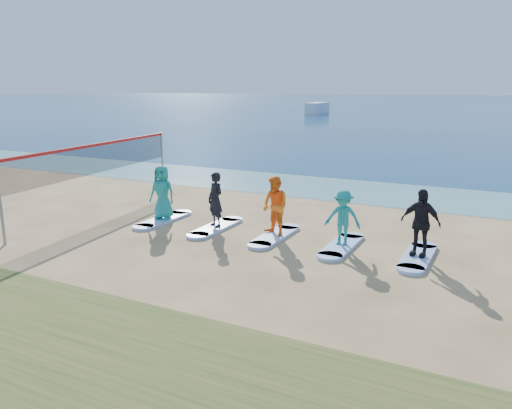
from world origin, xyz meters
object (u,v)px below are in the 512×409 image
at_px(student_0, 162,192).
at_px(surfboard_3, 342,246).
at_px(surfboard_2, 275,236).
at_px(student_3, 343,217).
at_px(surfboard_1, 216,227).
at_px(student_1, 215,200).
at_px(student_2, 275,206).
at_px(surfboard_4, 418,257).
at_px(surfboard_0, 163,220).
at_px(volleyball_net, 98,159).
at_px(boat_offshore_a, 317,114).
at_px(student_4, 420,223).

xyz_separation_m(student_0, surfboard_3, (6.29, 0.00, -0.95)).
relative_size(student_0, surfboard_2, 0.82).
bearing_deg(student_3, surfboard_1, 175.98).
relative_size(student_1, surfboard_2, 0.79).
bearing_deg(student_2, student_1, -156.53).
distance_m(student_1, surfboard_4, 6.35).
bearing_deg(surfboard_0, volleyball_net, 175.27).
bearing_deg(surfboard_0, boat_offshore_a, 106.11).
bearing_deg(surfboard_2, student_2, 0.00).
relative_size(surfboard_2, student_2, 1.23).
xyz_separation_m(boat_offshore_a, surfboard_2, (23.86, -68.08, 0.04)).
height_order(surfboard_2, student_4, student_4).
bearing_deg(surfboard_1, student_4, 0.00).
distance_m(boat_offshore_a, surfboard_4, 73.63).
bearing_deg(student_2, student_4, 23.47).
distance_m(student_0, surfboard_3, 6.36).
relative_size(surfboard_0, student_2, 1.23).
height_order(student_0, surfboard_4, student_0).
bearing_deg(volleyball_net, student_2, -1.99).
distance_m(volleyball_net, surfboard_2, 7.47).
bearing_deg(student_0, boat_offshore_a, 98.51).
distance_m(volleyball_net, student_4, 11.46).
relative_size(student_0, surfboard_4, 0.82).
bearing_deg(boat_offshore_a, volleyball_net, -79.20).
height_order(surfboard_3, surfboard_4, same).
bearing_deg(student_1, surfboard_0, -156.03).
xyz_separation_m(volleyball_net, student_3, (9.33, -0.25, -1.03)).
relative_size(boat_offshore_a, surfboard_3, 3.25).
distance_m(student_2, student_4, 4.19).
bearing_deg(surfboard_4, surfboard_1, 180.00).
bearing_deg(surfboard_0, student_0, 0.00).
relative_size(boat_offshore_a, student_4, 3.97).
distance_m(surfboard_3, surfboard_4, 2.10).
xyz_separation_m(surfboard_2, surfboard_4, (4.19, 0.00, 0.00)).
xyz_separation_m(volleyball_net, student_4, (11.42, -0.25, -0.91)).
height_order(volleyball_net, student_1, volleyball_net).
xyz_separation_m(surfboard_0, student_3, (6.29, 0.00, 0.83)).
bearing_deg(student_4, surfboard_0, -169.53).
relative_size(student_0, student_4, 1.01).
distance_m(boat_offshore_a, surfboard_0, 70.86).
relative_size(surfboard_0, surfboard_3, 1.00).
distance_m(student_0, student_3, 6.29).
relative_size(student_3, student_4, 0.87).
xyz_separation_m(student_0, surfboard_2, (4.19, 0.00, -0.95)).
distance_m(volleyball_net, surfboard_3, 9.51).
xyz_separation_m(surfboard_4, student_4, (0.00, 0.00, 0.95)).
bearing_deg(student_4, boat_offshore_a, 122.86).
bearing_deg(surfboard_3, surfboard_2, 180.00).
bearing_deg(student_1, student_4, 23.97).
height_order(volleyball_net, student_4, volleyball_net).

